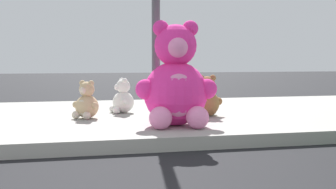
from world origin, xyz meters
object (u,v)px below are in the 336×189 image
plush_tan (86,103)px  plush_white (122,99)px  plush_pink_large (176,84)px  plush_brown (207,100)px

plush_tan → plush_white: size_ratio=0.99×
plush_pink_large → plush_tan: (-1.02, 0.94, -0.30)m
plush_tan → plush_brown: bearing=-4.6°
plush_brown → plush_tan: (-1.68, 0.14, -0.03)m
plush_pink_large → plush_white: (-0.46, 1.47, -0.30)m
plush_brown → plush_tan: size_ratio=1.13×
plush_pink_large → plush_tan: bearing=137.4°
plush_brown → plush_tan: bearing=175.4°
plush_pink_large → plush_white: plush_pink_large is taller
plush_tan → plush_white: plush_white is taller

